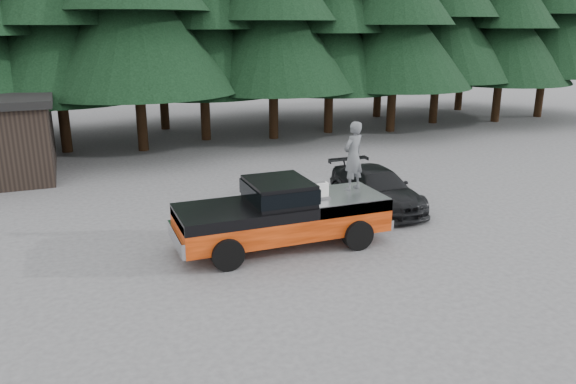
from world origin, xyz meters
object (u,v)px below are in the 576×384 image
object	(u,v)px
air_compressor	(315,190)
man_on_bed	(353,156)
pickup_truck	(282,223)
parked_car	(377,188)

from	to	relation	value
air_compressor	man_on_bed	size ratio (longest dim) A/B	0.31
pickup_truck	man_on_bed	world-z (taller)	man_on_bed
man_on_bed	parked_car	size ratio (longest dim) A/B	0.45
pickup_truck	parked_car	distance (m)	4.71
pickup_truck	parked_car	bearing A→B (deg)	26.56
air_compressor	man_on_bed	xyz separation A→B (m)	(1.35, 0.32, 0.79)
air_compressor	parked_car	world-z (taller)	air_compressor
pickup_truck	man_on_bed	xyz separation A→B (m)	(2.31, 0.29, 1.67)
man_on_bed	pickup_truck	bearing A→B (deg)	-16.33
parked_car	air_compressor	bearing A→B (deg)	-146.67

